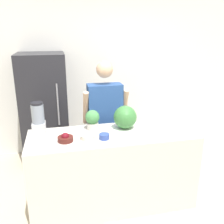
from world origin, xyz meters
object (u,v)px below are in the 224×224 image
at_px(blender, 38,118).
at_px(refrigerator, 45,110).
at_px(potted_plant, 92,119).
at_px(bowl_cherries, 65,138).
at_px(bowl_cream, 88,136).
at_px(watermelon, 125,117).
at_px(person, 105,122).
at_px(bowl_small_blue, 104,136).

bearing_deg(blender, refrigerator, 88.78).
xyz_separation_m(refrigerator, potted_plant, (0.59, -1.10, 0.18)).
height_order(bowl_cherries, bowl_cream, bowl_cherries).
distance_m(watermelon, bowl_cream, 0.52).
bearing_deg(bowl_cream, bowl_cherries, -178.42).
distance_m(person, watermelon, 0.55).
bearing_deg(person, watermelon, -73.36).
height_order(refrigerator, potted_plant, refrigerator).
distance_m(bowl_cherries, blender, 0.44).
height_order(bowl_small_blue, blender, blender).
xyz_separation_m(refrigerator, blender, (-0.02, -1.06, 0.23)).
bearing_deg(blender, bowl_cherries, -47.90).
bearing_deg(blender, potted_plant, -3.43).
relative_size(bowl_cream, blender, 0.42).
height_order(refrigerator, bowl_small_blue, refrigerator).
distance_m(bowl_cherries, bowl_small_blue, 0.41).
distance_m(person, blender, 0.95).
distance_m(bowl_cream, potted_plant, 0.30).
bearing_deg(refrigerator, blender, -91.22).
relative_size(bowl_small_blue, potted_plant, 0.47).
bearing_deg(bowl_cherries, refrigerator, 100.72).
bearing_deg(bowl_cherries, person, 50.44).
relative_size(bowl_small_blue, blender, 0.31).
height_order(person, blender, person).
xyz_separation_m(bowl_cream, potted_plant, (0.10, 0.27, 0.09)).
xyz_separation_m(bowl_small_blue, potted_plant, (-0.08, 0.31, 0.10)).
bearing_deg(potted_plant, refrigerator, 118.36).
height_order(bowl_cherries, potted_plant, potted_plant).
relative_size(refrigerator, bowl_cherries, 10.58).
bearing_deg(potted_plant, watermelon, -12.39).
bearing_deg(potted_plant, bowl_cream, -109.44).
bearing_deg(person, bowl_cherries, -129.56).
distance_m(bowl_small_blue, potted_plant, 0.33).
distance_m(refrigerator, person, 1.08).
bearing_deg(bowl_cream, bowl_small_blue, -12.06).
xyz_separation_m(watermelon, bowl_cream, (-0.47, -0.19, -0.12)).
relative_size(watermelon, bowl_cherries, 1.67).
bearing_deg(watermelon, refrigerator, 129.37).
relative_size(watermelon, potted_plant, 1.16).
height_order(watermelon, potted_plant, watermelon).
relative_size(person, bowl_small_blue, 15.15).
relative_size(bowl_cream, bowl_small_blue, 1.38).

